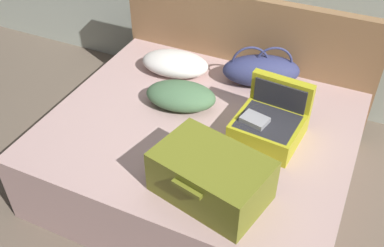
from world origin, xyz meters
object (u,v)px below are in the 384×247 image
at_px(hard_case_medium, 269,124).
at_px(pillow_near_headboard, 181,96).
at_px(hard_case_large, 211,176).
at_px(bed, 200,154).
at_px(pillow_center_head, 175,63).
at_px(duffel_bag, 261,70).

xyz_separation_m(hard_case_medium, pillow_near_headboard, (-0.63, 0.06, -0.02)).
bearing_deg(hard_case_large, hard_case_medium, 89.29).
xyz_separation_m(bed, pillow_center_head, (-0.41, 0.48, 0.33)).
relative_size(hard_case_medium, duffel_bag, 0.71).
bearing_deg(hard_case_medium, duffel_bag, 117.95).
xyz_separation_m(bed, hard_case_large, (0.29, -0.50, 0.39)).
bearing_deg(pillow_center_head, duffel_bag, 11.87).
distance_m(bed, hard_case_medium, 0.56).
bearing_deg(hard_case_large, bed, 132.62).
bearing_deg(hard_case_medium, bed, -165.64).
height_order(bed, pillow_center_head, pillow_center_head).
height_order(hard_case_medium, pillow_center_head, hard_case_medium).
bearing_deg(duffel_bag, pillow_near_headboard, -130.05).
relative_size(bed, pillow_near_headboard, 4.06).
bearing_deg(pillow_near_headboard, hard_case_medium, -5.47).
bearing_deg(pillow_near_headboard, pillow_center_head, 121.86).
relative_size(duffel_bag, pillow_center_head, 1.20).
distance_m(hard_case_large, duffel_bag, 1.11).
distance_m(hard_case_large, pillow_center_head, 1.21).
bearing_deg(duffel_bag, pillow_center_head, -168.13).
height_order(bed, hard_case_medium, hard_case_medium).
relative_size(hard_case_medium, pillow_center_head, 0.85).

